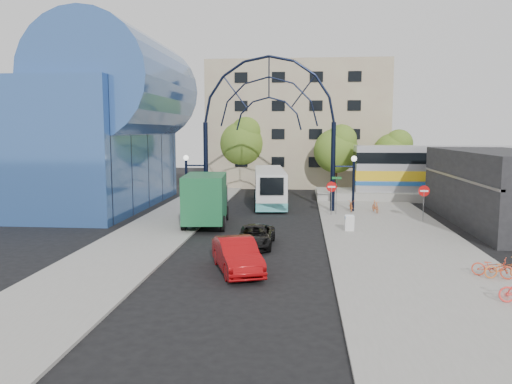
# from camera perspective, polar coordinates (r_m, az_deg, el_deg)

# --- Properties ---
(ground) EXTENTS (120.00, 120.00, 0.00)m
(ground) POSITION_cam_1_polar(r_m,az_deg,el_deg) (25.90, -0.67, -7.14)
(ground) COLOR black
(ground) RESTS_ON ground
(sidewalk_east) EXTENTS (8.00, 56.00, 0.12)m
(sidewalk_east) POSITION_cam_1_polar(r_m,az_deg,el_deg) (30.13, 15.53, -5.26)
(sidewalk_east) COLOR gray
(sidewalk_east) RESTS_ON ground
(plaza_west) EXTENTS (5.00, 50.00, 0.12)m
(plaza_west) POSITION_cam_1_polar(r_m,az_deg,el_deg) (32.90, -10.92, -4.11)
(plaza_west) COLOR gray
(plaza_west) RESTS_ON ground
(gateway_arch) EXTENTS (13.64, 0.44, 12.10)m
(gateway_arch) POSITION_cam_1_polar(r_m,az_deg,el_deg) (39.13, 1.48, 10.26)
(gateway_arch) COLOR black
(gateway_arch) RESTS_ON ground
(stop_sign) EXTENTS (0.80, 0.07, 2.50)m
(stop_sign) POSITION_cam_1_polar(r_m,az_deg,el_deg) (37.29, 8.62, 0.24)
(stop_sign) COLOR slate
(stop_sign) RESTS_ON sidewalk_east
(do_not_enter_sign) EXTENTS (0.76, 0.07, 2.48)m
(do_not_enter_sign) POSITION_cam_1_polar(r_m,az_deg,el_deg) (36.23, 18.64, -0.27)
(do_not_enter_sign) COLOR slate
(do_not_enter_sign) RESTS_ON sidewalk_east
(street_name_sign) EXTENTS (0.70, 0.70, 2.80)m
(street_name_sign) POSITION_cam_1_polar(r_m,az_deg,el_deg) (37.90, 9.18, 0.55)
(street_name_sign) COLOR slate
(street_name_sign) RESTS_ON sidewalk_east
(sandwich_board) EXTENTS (0.55, 0.61, 0.99)m
(sandwich_board) POSITION_cam_1_polar(r_m,az_deg,el_deg) (31.59, 10.65, -3.30)
(sandwich_board) COLOR white
(sandwich_board) RESTS_ON sidewalk_east
(transit_hall) EXTENTS (16.50, 18.00, 14.50)m
(transit_hall) POSITION_cam_1_polar(r_m,az_deg,el_deg) (43.82, -18.99, 7.10)
(transit_hall) COLOR #335A9E
(transit_hall) RESTS_ON ground
(commercial_block_east) EXTENTS (6.00, 16.00, 5.00)m
(commercial_block_east) POSITION_cam_1_polar(r_m,az_deg,el_deg) (37.64, 26.10, 0.45)
(commercial_block_east) COLOR black
(commercial_block_east) RESTS_ON ground
(apartment_block) EXTENTS (20.00, 12.10, 14.00)m
(apartment_block) POSITION_cam_1_polar(r_m,az_deg,el_deg) (59.96, 4.76, 7.61)
(apartment_block) COLOR tan
(apartment_block) RESTS_ON ground
(train_platform) EXTENTS (32.00, 5.00, 0.80)m
(train_platform) POSITION_cam_1_polar(r_m,az_deg,el_deg) (50.44, 25.43, -0.44)
(train_platform) COLOR gray
(train_platform) RESTS_ON ground
(train_car) EXTENTS (25.10, 3.05, 4.20)m
(train_car) POSITION_cam_1_polar(r_m,az_deg,el_deg) (50.20, 25.57, 2.40)
(train_car) COLOR #B7B7BC
(train_car) RESTS_ON train_platform
(tree_north_a) EXTENTS (4.48, 4.48, 7.00)m
(tree_north_a) POSITION_cam_1_polar(r_m,az_deg,el_deg) (51.05, 9.28, 4.97)
(tree_north_a) COLOR #382314
(tree_north_a) RESTS_ON ground
(tree_north_b) EXTENTS (5.12, 5.12, 8.00)m
(tree_north_b) POSITION_cam_1_polar(r_m,az_deg,el_deg) (55.30, -1.44, 5.89)
(tree_north_b) COLOR #382314
(tree_north_b) RESTS_ON ground
(tree_north_c) EXTENTS (4.16, 4.16, 6.50)m
(tree_north_c) POSITION_cam_1_polar(r_m,az_deg,el_deg) (53.79, 15.53, 4.55)
(tree_north_c) COLOR #382314
(tree_north_c) RESTS_ON ground
(city_bus) EXTENTS (3.51, 11.23, 3.04)m
(city_bus) POSITION_cam_1_polar(r_m,az_deg,el_deg) (43.19, 1.55, 0.69)
(city_bus) COLOR silver
(city_bus) RESTS_ON ground
(green_truck) EXTENTS (3.18, 7.13, 3.50)m
(green_truck) POSITION_cam_1_polar(r_m,az_deg,el_deg) (33.64, -5.69, -0.86)
(green_truck) COLOR black
(green_truck) RESTS_ON ground
(black_suv) EXTENTS (2.01, 4.24, 1.17)m
(black_suv) POSITION_cam_1_polar(r_m,az_deg,el_deg) (27.46, -0.08, -5.07)
(black_suv) COLOR black
(black_suv) RESTS_ON ground
(red_sedan) EXTENTS (3.04, 4.88, 1.52)m
(red_sedan) POSITION_cam_1_polar(r_m,az_deg,el_deg) (22.65, -2.17, -7.23)
(red_sedan) COLOR #96090B
(red_sedan) RESTS_ON ground
(bike_near_a) EXTENTS (0.63, 1.71, 0.89)m
(bike_near_a) POSITION_cam_1_polar(r_m,az_deg,el_deg) (39.59, 10.82, -1.50)
(bike_near_a) COLOR #C96228
(bike_near_a) RESTS_ON sidewalk_east
(bike_near_b) EXTENTS (0.66, 1.57, 0.91)m
(bike_near_b) POSITION_cam_1_polar(r_m,az_deg,el_deg) (39.25, 13.47, -1.62)
(bike_near_b) COLOR orange
(bike_near_b) RESTS_ON sidewalk_east
(bike_far_a) EXTENTS (1.78, 1.29, 0.89)m
(bike_far_a) POSITION_cam_1_polar(r_m,az_deg,el_deg) (23.68, 25.45, -7.76)
(bike_far_a) COLOR #D8452B
(bike_far_a) RESTS_ON sidewalk_east
(bike_far_c) EXTENTS (1.72, 0.77, 0.87)m
(bike_far_c) POSITION_cam_1_polar(r_m,az_deg,el_deg) (23.74, 26.46, -7.81)
(bike_far_c) COLOR orange
(bike_far_c) RESTS_ON sidewalk_east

